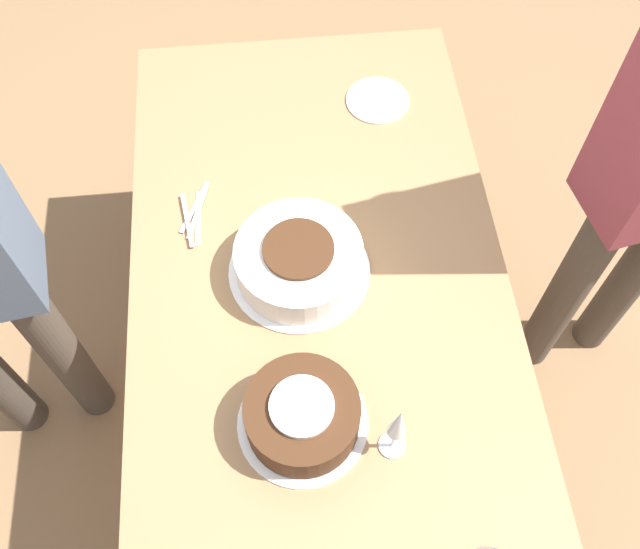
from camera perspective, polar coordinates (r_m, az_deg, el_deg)
name	(u,v)px	position (r m, az deg, el deg)	size (l,w,h in m)	color
ground_plane	(320,395)	(2.44, 0.00, -9.60)	(12.00, 12.00, 0.00)	#8E6B47
dining_table	(320,304)	(1.84, 0.00, -2.35)	(1.75, 0.94, 0.75)	#9E754C
cake_center_white	(299,261)	(1.73, -1.70, 1.11)	(0.35, 0.35, 0.11)	white
cake_front_chocolate	(302,415)	(1.56, -1.43, -11.21)	(0.29, 0.29, 0.12)	white
wine_glass_far	(398,425)	(1.47, 6.26, -11.87)	(0.06, 0.06, 0.21)	silver
dessert_plate_left	(377,100)	(2.13, 4.62, 13.73)	(0.18, 0.18, 0.01)	white
fork_pile	(194,214)	(1.89, -10.02, 4.76)	(0.21, 0.08, 0.01)	silver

